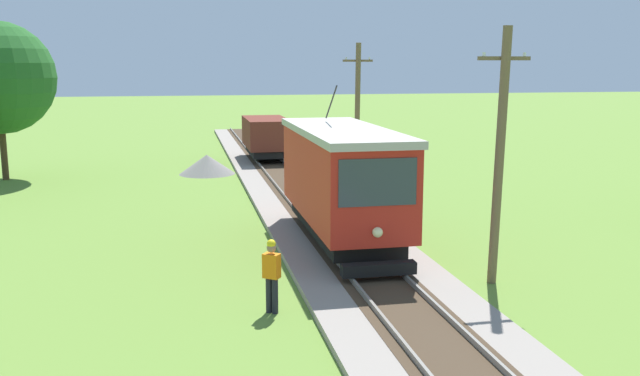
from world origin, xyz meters
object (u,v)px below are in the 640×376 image
at_px(utility_pole_near_tram, 500,155).
at_px(utility_pole_mid, 357,115).
at_px(track_worker, 272,273).
at_px(freight_car, 266,136).
at_px(gravel_pile, 207,164).
at_px(red_tram, 342,179).

relative_size(utility_pole_near_tram, utility_pole_mid, 1.00).
distance_m(utility_pole_mid, track_worker, 16.84).
relative_size(freight_car, utility_pole_mid, 0.77).
bearing_deg(gravel_pile, utility_pole_near_tram, -71.63).
bearing_deg(freight_car, red_tram, -89.99).
relative_size(utility_pole_mid, gravel_pile, 2.28).
height_order(utility_pole_near_tram, track_worker, utility_pole_near_tram).
distance_m(red_tram, track_worker, 6.37).
bearing_deg(freight_car, utility_pole_near_tram, -82.68).
xyz_separation_m(red_tram, utility_pole_near_tram, (3.09, -4.54, 1.27)).
bearing_deg(track_worker, utility_pole_near_tram, -44.78).
height_order(red_tram, gravel_pile, red_tram).
height_order(freight_car, gravel_pile, freight_car).
bearing_deg(red_tram, utility_pole_mid, 72.86).
relative_size(utility_pole_mid, track_worker, 3.78).
bearing_deg(gravel_pile, red_tram, -76.95).
xyz_separation_m(freight_car, utility_pole_near_tram, (3.09, -24.07, 1.90)).
relative_size(red_tram, utility_pole_near_tram, 1.27).
relative_size(red_tram, track_worker, 4.79).
distance_m(freight_car, gravel_pile, 5.35).
distance_m(freight_car, utility_pole_mid, 10.18).
relative_size(red_tram, gravel_pile, 2.88).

